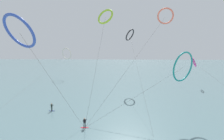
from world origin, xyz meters
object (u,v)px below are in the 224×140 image
object	(u,v)px
kite_teal	(183,67)
kite_ivory	(67,54)
kite_coral	(165,16)
surfer_crimson	(85,123)
kite_magenta	(194,62)
kite_cobalt	(19,32)
kite_charcoal	(130,35)
surfer_navy	(52,108)
kite_lime	(105,17)

from	to	relation	value
kite_teal	kite_ivory	bearing A→B (deg)	-86.96
kite_coral	surfer_crimson	bearing A→B (deg)	50.96
kite_ivory	kite_teal	bearing A→B (deg)	153.12
kite_teal	kite_magenta	world-z (taller)	kite_teal
surfer_crimson	kite_coral	xyz separation A→B (m)	(16.20, 14.02, 19.88)
kite_cobalt	kite_charcoal	world-z (taller)	kite_charcoal
kite_coral	surfer_navy	bearing A→B (deg)	26.42
kite_charcoal	kite_lime	world-z (taller)	kite_lime
kite_cobalt	kite_magenta	bearing A→B (deg)	-114.53
kite_charcoal	kite_teal	world-z (taller)	kite_charcoal
kite_lime	surfer_navy	bearing A→B (deg)	-132.25
kite_coral	kite_magenta	world-z (taller)	kite_coral
kite_lime	kite_ivory	bearing A→B (deg)	150.98
kite_charcoal	kite_teal	distance (m)	28.29
kite_coral	kite_teal	distance (m)	14.94
surfer_navy	kite_cobalt	distance (m)	17.87
kite_lime	kite_coral	bearing A→B (deg)	46.73
surfer_navy	kite_charcoal	bearing A→B (deg)	150.26
kite_cobalt	kite_teal	xyz separation A→B (m)	(24.45, 7.38, -5.34)
kite_coral	kite_ivory	bearing A→B (deg)	-33.22
kite_ivory	kite_magenta	bearing A→B (deg)	-172.28
surfer_crimson	kite_ivory	xyz separation A→B (m)	(-18.88, 47.07, 10.43)
surfer_navy	kite_lime	xyz separation A→B (m)	(11.11, 3.38, 19.11)
kite_charcoal	kite_magenta	xyz separation A→B (m)	(22.88, 2.93, -9.29)
kite_lime	kite_magenta	distance (m)	38.57
kite_coral	kite_lime	size ratio (longest dim) A/B	1.04
kite_charcoal	surfer_crimson	bearing A→B (deg)	12.49
surfer_crimson	kite_magenta	distance (m)	46.21
kite_charcoal	kite_lime	xyz separation A→B (m)	(-6.38, -19.51, 2.02)
kite_cobalt	surfer_crimson	bearing A→B (deg)	-131.23
kite_cobalt	kite_coral	bearing A→B (deg)	-120.49
surfer_crimson	kite_charcoal	world-z (taller)	kite_charcoal
kite_cobalt	kite_lime	distance (m)	17.80
kite_coral	kite_magenta	xyz separation A→B (m)	(15.62, 18.56, -12.08)
kite_ivory	kite_lime	xyz separation A→B (m)	(21.44, -36.93, 8.68)
surfer_crimson	kite_lime	size ratio (longest dim) A/B	0.08
kite_cobalt	kite_ivory	distance (m)	52.16
kite_ivory	surfer_crimson	bearing A→B (deg)	135.52
kite_cobalt	kite_charcoal	distance (m)	37.33
kite_cobalt	kite_lime	world-z (taller)	kite_lime
kite_teal	kite_magenta	xyz separation A→B (m)	(14.99, 28.90, -1.32)
kite_ivory	kite_teal	distance (m)	56.21
kite_coral	kite_lime	xyz separation A→B (m)	(-13.64, -3.88, -0.77)
kite_coral	kite_teal	world-z (taller)	kite_coral
kite_cobalt	kite_magenta	xyz separation A→B (m)	(39.43, 36.28, -6.66)
kite_coral	kite_cobalt	bearing A→B (deg)	46.74
surfer_crimson	kite_coral	distance (m)	29.22
kite_ivory	kite_magenta	size ratio (longest dim) A/B	1.47
surfer_crimson	surfer_navy	world-z (taller)	same
surfer_navy	kite_coral	size ratio (longest dim) A/B	0.08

